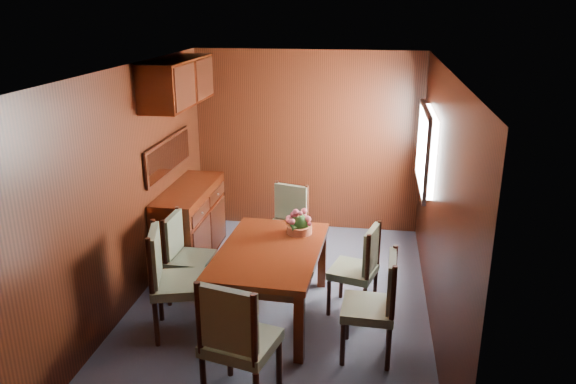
% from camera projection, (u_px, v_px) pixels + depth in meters
% --- Properties ---
extents(ground, '(4.50, 4.50, 0.00)m').
position_uv_depth(ground, '(279.00, 307.00, 5.75)').
color(ground, '#393C4D').
rests_on(ground, ground).
extents(room_shell, '(3.06, 4.52, 2.41)m').
position_uv_depth(room_shell, '(274.00, 144.00, 5.56)').
color(room_shell, black).
rests_on(room_shell, ground).
extents(sideboard, '(0.48, 1.40, 0.90)m').
position_uv_depth(sideboard, '(191.00, 223.00, 6.73)').
color(sideboard, '#341106').
rests_on(sideboard, ground).
extents(dining_table, '(1.02, 1.57, 0.72)m').
position_uv_depth(dining_table, '(270.00, 259.00, 5.42)').
color(dining_table, '#341106').
rests_on(dining_table, ground).
extents(chair_left_near, '(0.60, 0.62, 1.06)m').
position_uv_depth(chair_left_near, '(169.00, 275.00, 5.14)').
color(chair_left_near, black).
rests_on(chair_left_near, ground).
extents(chair_left_far, '(0.44, 0.46, 0.94)m').
position_uv_depth(chair_left_far, '(184.00, 252.00, 5.78)').
color(chair_left_far, black).
rests_on(chair_left_far, ground).
extents(chair_right_near, '(0.46, 0.48, 0.98)m').
position_uv_depth(chair_right_near, '(377.00, 300.00, 4.80)').
color(chair_right_near, black).
rests_on(chair_right_near, ground).
extents(chair_right_far, '(0.52, 0.54, 0.93)m').
position_uv_depth(chair_right_far, '(360.00, 265.00, 5.51)').
color(chair_right_far, black).
rests_on(chair_right_far, ground).
extents(chair_head, '(0.61, 0.60, 1.08)m').
position_uv_depth(chair_head, '(236.00, 337.00, 4.17)').
color(chair_head, black).
rests_on(chair_head, ground).
extents(chair_foot, '(0.55, 0.54, 0.95)m').
position_uv_depth(chair_foot, '(287.00, 220.00, 6.62)').
color(chair_foot, black).
rests_on(chair_foot, ground).
extents(flower_centerpiece, '(0.28, 0.28, 0.28)m').
position_uv_depth(flower_centerpiece, '(300.00, 221.00, 5.72)').
color(flower_centerpiece, '#B05636').
rests_on(flower_centerpiece, dining_table).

